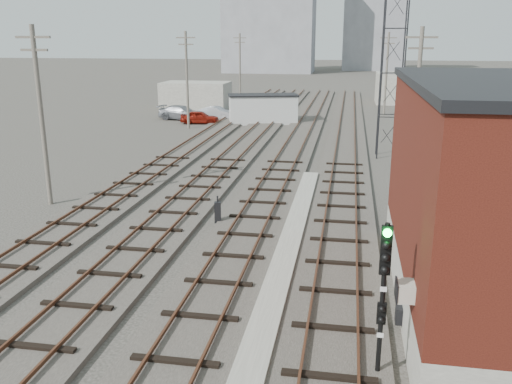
% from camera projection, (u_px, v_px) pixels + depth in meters
% --- Properties ---
extents(ground, '(320.00, 320.00, 0.00)m').
position_uv_depth(ground, '(327.00, 111.00, 64.16)').
color(ground, '#282621').
rests_on(ground, ground).
extents(track_right, '(3.20, 90.00, 0.39)m').
position_uv_depth(track_right, '(346.00, 144.00, 43.82)').
color(track_right, '#332D28').
rests_on(track_right, ground).
extents(track_mid_right, '(3.20, 90.00, 0.39)m').
position_uv_depth(track_mid_right, '(297.00, 142.00, 44.48)').
color(track_mid_right, '#332D28').
rests_on(track_mid_right, ground).
extents(track_mid_left, '(3.20, 90.00, 0.39)m').
position_uv_depth(track_mid_left, '(249.00, 141.00, 45.14)').
color(track_mid_left, '#332D28').
rests_on(track_mid_left, ground).
extents(track_left, '(3.20, 90.00, 0.39)m').
position_uv_depth(track_left, '(202.00, 139.00, 45.79)').
color(track_left, '#332D28').
rests_on(track_left, ground).
extents(platform_curb, '(0.90, 28.00, 0.26)m').
position_uv_depth(platform_curb, '(284.00, 264.00, 20.45)').
color(platform_curb, gray).
rests_on(platform_curb, ground).
extents(brick_building, '(6.54, 12.20, 7.22)m').
position_uv_depth(brick_building, '(506.00, 199.00, 16.45)').
color(brick_building, gray).
rests_on(brick_building, ground).
extents(lattice_tower, '(1.60, 1.60, 15.00)m').
position_uv_depth(lattice_tower, '(394.00, 51.00, 37.52)').
color(lattice_tower, black).
rests_on(lattice_tower, ground).
extents(utility_pole_left_a, '(1.80, 0.24, 9.00)m').
position_uv_depth(utility_pole_left_a, '(41.00, 112.00, 26.99)').
color(utility_pole_left_a, '#595147').
rests_on(utility_pole_left_a, ground).
extents(utility_pole_left_b, '(1.80, 0.24, 9.00)m').
position_uv_depth(utility_pole_left_b, '(187.00, 78.00, 50.69)').
color(utility_pole_left_b, '#595147').
rests_on(utility_pole_left_b, ground).
extents(utility_pole_left_c, '(1.80, 0.24, 9.00)m').
position_uv_depth(utility_pole_left_c, '(240.00, 65.00, 74.38)').
color(utility_pole_left_c, '#595147').
rests_on(utility_pole_left_c, ground).
extents(utility_pole_right_a, '(1.80, 0.24, 9.00)m').
position_uv_depth(utility_pole_right_a, '(417.00, 102.00, 31.46)').
color(utility_pole_right_a, '#595147').
rests_on(utility_pole_right_a, ground).
extents(utility_pole_right_b, '(1.80, 0.24, 9.00)m').
position_uv_depth(utility_pole_right_b, '(387.00, 72.00, 59.89)').
color(utility_pole_right_b, '#595147').
rests_on(utility_pole_right_b, ground).
extents(apartment_left, '(22.00, 14.00, 30.00)m').
position_uv_depth(apartment_left, '(270.00, 10.00, 134.09)').
color(apartment_left, gray).
rests_on(apartment_left, ground).
extents(apartment_right, '(16.00, 12.00, 26.00)m').
position_uv_depth(apartment_right, '(374.00, 20.00, 144.59)').
color(apartment_right, gray).
rests_on(apartment_right, ground).
extents(shed_left, '(8.00, 5.00, 3.20)m').
position_uv_depth(shed_left, '(196.00, 95.00, 66.35)').
color(shed_left, gray).
rests_on(shed_left, ground).
extents(shed_right, '(6.00, 6.00, 4.00)m').
position_uv_depth(shed_right, '(399.00, 88.00, 71.62)').
color(shed_right, gray).
rests_on(shed_right, ground).
extents(signal_mast, '(0.40, 0.41, 4.17)m').
position_uv_depth(signal_mast, '(383.00, 290.00, 13.14)').
color(signal_mast, gray).
rests_on(signal_mast, ground).
extents(switch_stand, '(0.35, 0.35, 1.28)m').
position_uv_depth(switch_stand, '(218.00, 212.00, 25.05)').
color(switch_stand, black).
rests_on(switch_stand, ground).
extents(site_trailer, '(7.49, 4.76, 2.92)m').
position_uv_depth(site_trailer, '(263.00, 109.00, 54.76)').
color(site_trailer, silver).
rests_on(site_trailer, ground).
extents(car_red, '(3.97, 1.88, 1.31)m').
position_uv_depth(car_red, '(200.00, 117.00, 54.70)').
color(car_red, maroon).
rests_on(car_red, ground).
extents(car_silver, '(4.19, 2.18, 1.32)m').
position_uv_depth(car_silver, '(217.00, 113.00, 58.10)').
color(car_silver, '#AFB1B7').
rests_on(car_silver, ground).
extents(car_grey, '(5.39, 2.93, 1.48)m').
position_uv_depth(car_grey, '(182.00, 113.00, 57.37)').
color(car_grey, gray).
rests_on(car_grey, ground).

